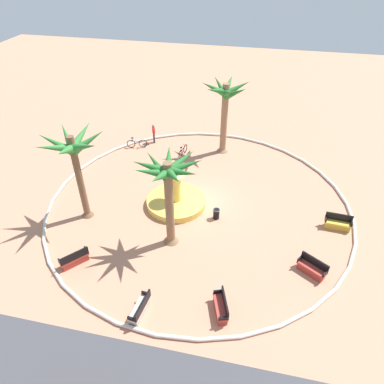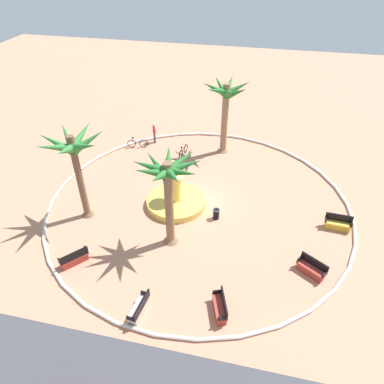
% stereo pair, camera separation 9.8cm
% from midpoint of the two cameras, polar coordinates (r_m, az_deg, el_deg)
% --- Properties ---
extents(ground_plane, '(80.00, 80.00, 0.00)m').
position_cam_midpoint_polar(ground_plane, '(24.04, 0.97, -1.86)').
color(ground_plane, tan).
extents(plaza_curb, '(20.17, 20.17, 0.20)m').
position_cam_midpoint_polar(plaza_curb, '(23.97, 0.98, -1.68)').
color(plaza_curb, silver).
rests_on(plaza_curb, ground).
extents(fountain, '(3.97, 3.97, 2.48)m').
position_cam_midpoint_polar(fountain, '(23.76, -2.69, -1.38)').
color(fountain, gold).
rests_on(fountain, ground).
extents(palm_tree_near_fountain, '(3.74, 3.76, 5.76)m').
position_cam_midpoint_polar(palm_tree_near_fountain, '(18.54, -4.00, 1.85)').
color(palm_tree_near_fountain, brown).
rests_on(palm_tree_near_fountain, ground).
extents(palm_tree_by_curb, '(4.04, 4.14, 6.01)m').
position_cam_midpoint_polar(palm_tree_by_curb, '(21.51, -18.68, 5.90)').
color(palm_tree_by_curb, brown).
rests_on(palm_tree_by_curb, ground).
extents(palm_tree_mid_plaza, '(3.84, 3.94, 6.02)m').
position_cam_midpoint_polar(palm_tree_mid_plaza, '(28.03, 5.26, 14.36)').
color(palm_tree_mid_plaza, '#8E6B4C').
rests_on(palm_tree_mid_plaza, ground).
extents(bench_east, '(0.98, 1.68, 1.00)m').
position_cam_midpoint_polar(bench_east, '(17.97, 4.52, -18.09)').
color(bench_east, '#B73D33').
rests_on(bench_east, ground).
extents(bench_west, '(1.61, 1.29, 1.00)m').
position_cam_midpoint_polar(bench_west, '(20.44, 18.59, -11.64)').
color(bench_west, '#B73D33').
rests_on(bench_west, ground).
extents(bench_north, '(1.41, 1.55, 1.00)m').
position_cam_midpoint_polar(bench_north, '(20.91, -18.52, -10.25)').
color(bench_north, '#B73D33').
rests_on(bench_north, ground).
extents(bench_southeast, '(1.63, 0.61, 1.00)m').
position_cam_midpoint_polar(bench_southeast, '(23.70, 22.30, -4.78)').
color(bench_southeast, gold).
rests_on(bench_southeast, ground).
extents(bench_southwest, '(0.69, 1.65, 1.00)m').
position_cam_midpoint_polar(bench_southwest, '(18.05, -8.51, -18.18)').
color(bench_southwest, beige).
rests_on(bench_southwest, ground).
extents(trash_bin, '(0.46, 0.46, 0.73)m').
position_cam_midpoint_polar(trash_bin, '(22.67, 3.81, -3.48)').
color(trash_bin, black).
rests_on(trash_bin, ground).
extents(bicycle_red_frame, '(0.46, 1.71, 0.94)m').
position_cam_midpoint_polar(bicycle_red_frame, '(29.09, -1.57, 6.59)').
color(bicycle_red_frame, black).
rests_on(bicycle_red_frame, ground).
extents(bicycle_by_lamppost, '(1.67, 0.59, 0.94)m').
position_cam_midpoint_polar(bicycle_by_lamppost, '(30.58, -8.95, 7.74)').
color(bicycle_by_lamppost, black).
rests_on(bicycle_by_lamppost, ground).
extents(person_cyclist_helmet, '(0.33, 0.48, 1.68)m').
position_cam_midpoint_polar(person_cyclist_helmet, '(30.90, -6.28, 9.49)').
color(person_cyclist_helmet, '#33333D').
rests_on(person_cyclist_helmet, ground).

